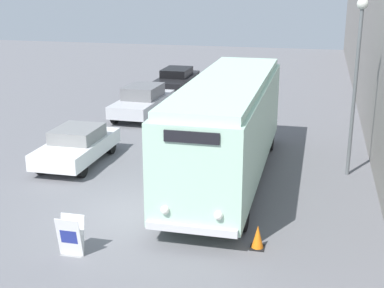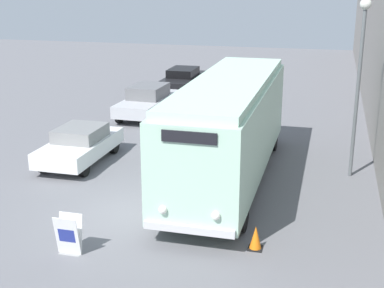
% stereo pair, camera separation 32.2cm
% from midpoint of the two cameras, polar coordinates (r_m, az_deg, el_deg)
% --- Properties ---
extents(ground_plane, '(80.00, 80.00, 0.00)m').
position_cam_midpoint_polar(ground_plane, '(15.45, -6.22, -7.68)').
color(ground_plane, slate).
extents(building_wall_right, '(0.30, 60.00, 6.66)m').
position_cam_midpoint_polar(building_wall_right, '(23.45, 18.59, 8.62)').
color(building_wall_right, gray).
rests_on(building_wall_right, ground_plane).
extents(vintage_bus, '(2.44, 10.22, 3.43)m').
position_cam_midpoint_polar(vintage_bus, '(17.49, 3.32, 2.07)').
color(vintage_bus, black).
rests_on(vintage_bus, ground_plane).
extents(sign_board, '(0.62, 0.38, 1.02)m').
position_cam_midpoint_polar(sign_board, '(13.51, -13.49, -9.59)').
color(sign_board, gray).
rests_on(sign_board, ground_plane).
extents(streetlamp, '(0.36, 0.36, 5.91)m').
position_cam_midpoint_polar(streetlamp, '(18.31, 16.73, 8.32)').
color(streetlamp, '#595E60').
rests_on(streetlamp, ground_plane).
extents(parked_car_near, '(1.81, 4.07, 1.32)m').
position_cam_midpoint_polar(parked_car_near, '(19.95, -12.60, -0.11)').
color(parked_car_near, black).
rests_on(parked_car_near, ground_plane).
extents(parked_car_mid, '(1.98, 4.75, 1.51)m').
position_cam_midpoint_polar(parked_car_mid, '(26.36, -5.62, 4.63)').
color(parked_car_mid, black).
rests_on(parked_car_mid, ground_plane).
extents(parked_car_far, '(1.77, 4.78, 1.42)m').
position_cam_midpoint_polar(parked_car_far, '(31.91, -1.97, 6.86)').
color(parked_car_far, black).
rests_on(parked_car_far, ground_plane).
extents(traffic_cone, '(0.36, 0.36, 0.62)m').
position_cam_midpoint_polar(traffic_cone, '(13.62, 6.34, -9.85)').
color(traffic_cone, black).
rests_on(traffic_cone, ground_plane).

